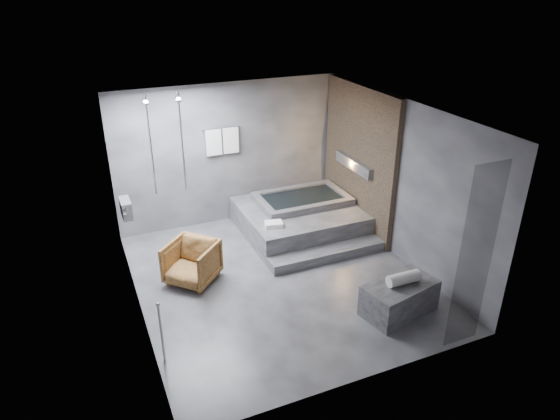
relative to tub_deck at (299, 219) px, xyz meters
name	(u,v)px	position (x,y,z in m)	size (l,w,h in m)	color
room	(296,174)	(-0.65, -1.21, 1.48)	(5.00, 5.04, 2.82)	#303033
tub_deck	(299,219)	(0.00, 0.00, 0.00)	(2.20, 2.00, 0.50)	#363639
tub_step	(327,254)	(0.00, -1.18, -0.16)	(2.20, 0.36, 0.18)	#363639
concrete_bench	(399,298)	(0.24, -2.97, 0.00)	(1.10, 0.61, 0.50)	#2F2F31
driftwood_chair	(192,262)	(-2.38, -0.93, 0.10)	(0.75, 0.77, 0.70)	#4D2F13
rolled_towel	(403,278)	(0.27, -2.98, 0.34)	(0.18, 0.18, 0.51)	silver
deck_towel	(274,224)	(-0.77, -0.54, 0.29)	(0.31, 0.23, 0.08)	white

